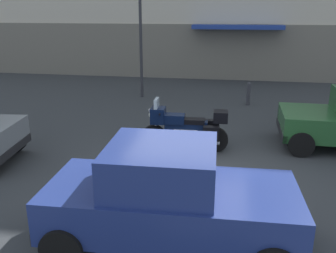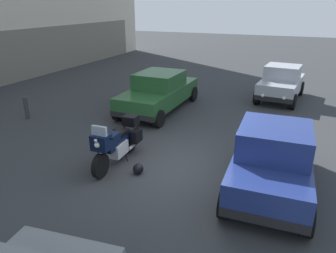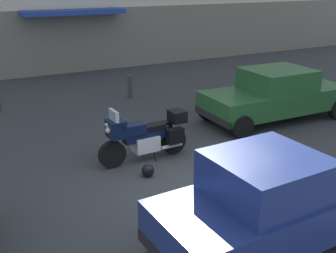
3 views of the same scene
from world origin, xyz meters
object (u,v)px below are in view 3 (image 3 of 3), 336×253
helmet (148,170)px  car_wagon_end (269,204)px  motorcycle (146,135)px  bollard_curbside (130,85)px  car_sedan_far (275,95)px

helmet → car_wagon_end: car_wagon_end is taller
motorcycle → bollard_curbside: 5.38m
helmet → car_wagon_end: size_ratio=0.07×
car_wagon_end → car_sedan_far: bearing=45.3°
motorcycle → car_wagon_end: bearing=91.4°
car_wagon_end → bollard_curbside: size_ratio=4.39×
motorcycle → helmet: 1.01m
motorcycle → car_wagon_end: 4.03m
helmet → car_sedan_far: (5.06, 1.68, 0.64)m
helmet → bollard_curbside: (2.10, 5.91, 0.33)m
car_wagon_end → bollard_curbside: (1.53, 9.10, -0.33)m
car_sedan_far → bollard_curbside: (-2.96, 4.22, -0.31)m
motorcycle → car_wagon_end: size_ratio=0.58×
car_wagon_end → helmet: bearing=98.1°
car_sedan_far → bollard_curbside: 5.16m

